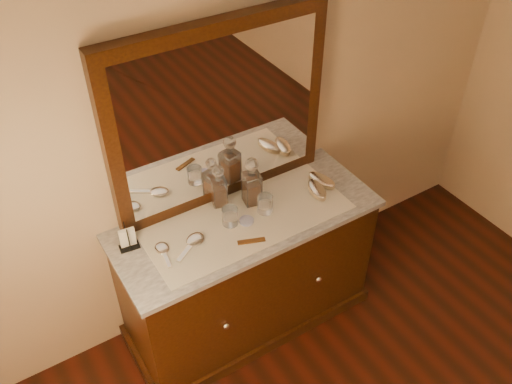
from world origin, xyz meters
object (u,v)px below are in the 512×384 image
(decanter_right, at_px, (252,186))
(hand_mirror_outer, at_px, (163,250))
(pin_dish, at_px, (247,221))
(brush_far, at_px, (322,181))
(comb, at_px, (251,241))
(brush_near, at_px, (317,190))
(mirror_frame, at_px, (220,116))
(napkin_rack, at_px, (128,239))
(decanter_left, at_px, (219,190))
(dresser_cabinet, at_px, (247,273))
(hand_mirror_inner, at_px, (193,242))

(decanter_right, height_order, hand_mirror_outer, decanter_right)
(pin_dish, distance_m, hand_mirror_outer, 0.46)
(pin_dish, bearing_deg, brush_far, 4.55)
(comb, relative_size, brush_near, 0.75)
(mirror_frame, relative_size, decanter_right, 4.12)
(mirror_frame, xyz_separation_m, napkin_rack, (-0.61, -0.12, -0.44))
(pin_dish, height_order, brush_near, brush_near)
(pin_dish, bearing_deg, decanter_left, 103.80)
(decanter_right, bearing_deg, dresser_cabinet, -135.72)
(hand_mirror_inner, bearing_deg, napkin_rack, 152.51)
(dresser_cabinet, distance_m, pin_dish, 0.45)
(hand_mirror_inner, bearing_deg, brush_far, 2.35)
(dresser_cabinet, relative_size, hand_mirror_outer, 7.49)
(comb, relative_size, hand_mirror_inner, 0.66)
(decanter_right, distance_m, hand_mirror_inner, 0.44)
(pin_dish, distance_m, brush_near, 0.45)
(dresser_cabinet, bearing_deg, decanter_right, 44.28)
(mirror_frame, height_order, hand_mirror_inner, mirror_frame)
(mirror_frame, relative_size, hand_mirror_outer, 6.42)
(brush_far, bearing_deg, pin_dish, -175.45)
(pin_dish, bearing_deg, hand_mirror_inner, 178.60)
(brush_near, bearing_deg, mirror_frame, 146.54)
(brush_near, xyz_separation_m, brush_far, (0.07, 0.05, 0.00))
(decanter_left, bearing_deg, dresser_cabinet, -68.70)
(napkin_rack, height_order, brush_far, napkin_rack)
(brush_far, bearing_deg, hand_mirror_outer, -179.76)
(dresser_cabinet, xyz_separation_m, hand_mirror_inner, (-0.32, -0.03, 0.45))
(brush_far, distance_m, hand_mirror_outer, 0.98)
(napkin_rack, bearing_deg, pin_dish, -14.70)
(pin_dish, relative_size, decanter_right, 0.26)
(napkin_rack, distance_m, brush_far, 1.12)
(dresser_cabinet, height_order, mirror_frame, mirror_frame)
(decanter_right, height_order, brush_near, decanter_right)
(dresser_cabinet, distance_m, napkin_rack, 0.80)
(brush_near, xyz_separation_m, hand_mirror_inner, (-0.76, 0.02, -0.02))
(dresser_cabinet, relative_size, napkin_rack, 9.49)
(hand_mirror_outer, bearing_deg, napkin_rack, 137.66)
(dresser_cabinet, height_order, pin_dish, pin_dish)
(dresser_cabinet, relative_size, brush_far, 7.30)
(pin_dish, height_order, napkin_rack, napkin_rack)
(decanter_right, distance_m, hand_mirror_outer, 0.59)
(brush_near, bearing_deg, dresser_cabinet, 174.42)
(mirror_frame, relative_size, decanter_left, 4.68)
(comb, bearing_deg, dresser_cabinet, 87.97)
(napkin_rack, relative_size, decanter_right, 0.51)
(comb, height_order, brush_near, brush_near)
(dresser_cabinet, relative_size, decanter_right, 4.80)
(dresser_cabinet, bearing_deg, brush_far, 1.01)
(mirror_frame, height_order, pin_dish, mirror_frame)
(hand_mirror_inner, bearing_deg, pin_dish, -1.40)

